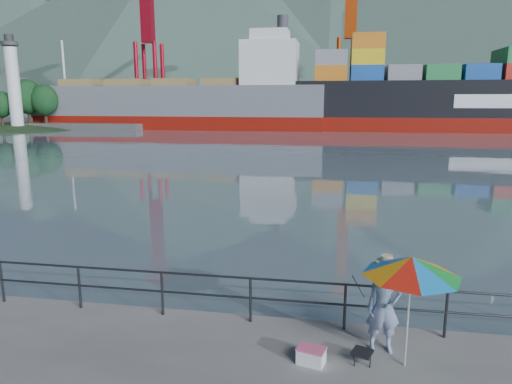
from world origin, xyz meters
TOP-DOWN VIEW (x-y plane):
  - harbor_water at (0.00, 130.00)m, footprint 500.00×280.00m
  - far_dock at (10.00, 93.00)m, footprint 200.00×40.00m
  - guardrail at (0.00, 1.70)m, footprint 22.00×0.06m
  - mountains at (38.82, 207.75)m, footprint 600.00×332.80m
  - port_cranes at (31.00, 84.00)m, footprint 116.00×28.00m
  - container_stacks at (34.64, 93.88)m, footprint 58.00×8.40m
  - fisherman at (3.69, 1.00)m, footprint 0.69×0.49m
  - beach_umbrella at (4.06, 0.53)m, footprint 1.77×1.77m
  - folding_stool at (3.30, 0.49)m, footprint 0.45×0.45m
  - cooler_bag at (2.38, 0.31)m, footprint 0.55×0.44m
  - fishing_rod at (3.27, 1.85)m, footprint 0.38×1.54m
  - bulk_carrier at (-22.18, 69.65)m, footprint 50.16×8.68m
  - container_ship at (26.82, 70.97)m, footprint 58.33×9.72m

SIDE VIEW (x-z plane):
  - harbor_water at x=0.00m, z-range 0.00..0.00m
  - far_dock at x=10.00m, z-range -0.20..0.20m
  - fishing_rod at x=3.27m, z-range -0.55..0.55m
  - folding_stool at x=3.30m, z-range 0.01..0.24m
  - cooler_bag at x=2.38m, z-range 0.00..0.28m
  - guardrail at x=0.00m, z-range 0.01..1.03m
  - fisherman at x=3.69m, z-range 0.00..1.77m
  - beach_umbrella at x=4.06m, z-range 0.86..2.94m
  - container_stacks at x=34.64m, z-range -0.67..7.13m
  - bulk_carrier at x=-22.18m, z-range -3.11..11.39m
  - container_ship at x=26.82m, z-range -3.20..14.90m
  - port_cranes at x=31.00m, z-range -3.20..35.20m
  - mountains at x=38.82m, z-range -4.45..75.55m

